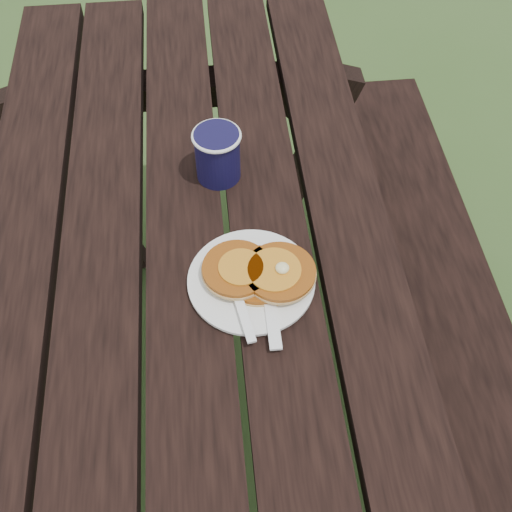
{
  "coord_description": "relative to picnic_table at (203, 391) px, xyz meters",
  "views": [
    {
      "loc": [
        0.05,
        -0.61,
        1.65
      ],
      "look_at": [
        0.12,
        0.03,
        0.8
      ],
      "focal_mm": 45.0,
      "sensor_mm": 36.0,
      "label": 1
    }
  ],
  "objects": [
    {
      "name": "knife",
      "position": [
        0.13,
        -0.04,
        0.39
      ],
      "size": [
        0.02,
        0.18,
        0.0
      ],
      "primitive_type": "cube",
      "rotation": [
        0.0,
        0.0,
        -0.0
      ],
      "color": "white",
      "rests_on": "plate"
    },
    {
      "name": "pancake_stack",
      "position": [
        0.12,
        0.01,
        0.41
      ],
      "size": [
        0.19,
        0.13,
        0.04
      ],
      "rotation": [
        0.0,
        0.0,
        0.08
      ],
      "color": "#984B11",
      "rests_on": "plate"
    },
    {
      "name": "ground",
      "position": [
        0.0,
        0.0,
        -0.37
      ],
      "size": [
        60.0,
        60.0,
        0.0
      ],
      "primitive_type": "plane",
      "color": "#334E21",
      "rests_on": "ground"
    },
    {
      "name": "fork",
      "position": [
        0.09,
        -0.06,
        0.4
      ],
      "size": [
        0.06,
        0.16,
        0.01
      ],
      "primitive_type": null,
      "rotation": [
        0.0,
        0.0,
        0.17
      ],
      "color": "white",
      "rests_on": "plate"
    },
    {
      "name": "coffee_cup",
      "position": [
        0.07,
        0.27,
        0.44
      ],
      "size": [
        0.09,
        0.09,
        0.11
      ],
      "rotation": [
        0.0,
        0.0,
        -0.06
      ],
      "color": "#110E33",
      "rests_on": "picnic_table"
    },
    {
      "name": "plate",
      "position": [
        0.11,
        0.01,
        0.39
      ],
      "size": [
        0.25,
        0.25,
        0.01
      ],
      "primitive_type": "cylinder",
      "rotation": [
        0.0,
        0.0,
        -0.19
      ],
      "color": "white",
      "rests_on": "picnic_table"
    },
    {
      "name": "picnic_table",
      "position": [
        0.0,
        0.0,
        0.0
      ],
      "size": [
        1.36,
        1.8,
        0.75
      ],
      "color": "black",
      "rests_on": "ground"
    }
  ]
}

